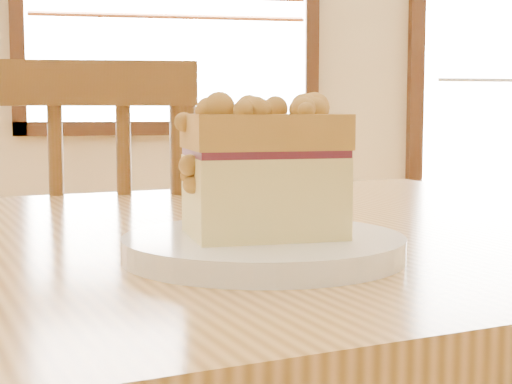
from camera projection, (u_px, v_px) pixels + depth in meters
entry_door at (490, 57)px, 4.89m from camera, size 1.08×0.06×2.29m
cafe_table_main at (142, 343)px, 0.74m from camera, size 1.30×1.02×0.75m
cafe_chair_main at (73, 356)px, 1.25m from camera, size 0.45×0.45×0.94m
plate at (263, 248)px, 0.61m from camera, size 0.22×0.22×0.02m
cake_slice at (262, 170)px, 0.61m from camera, size 0.13×0.09×0.11m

